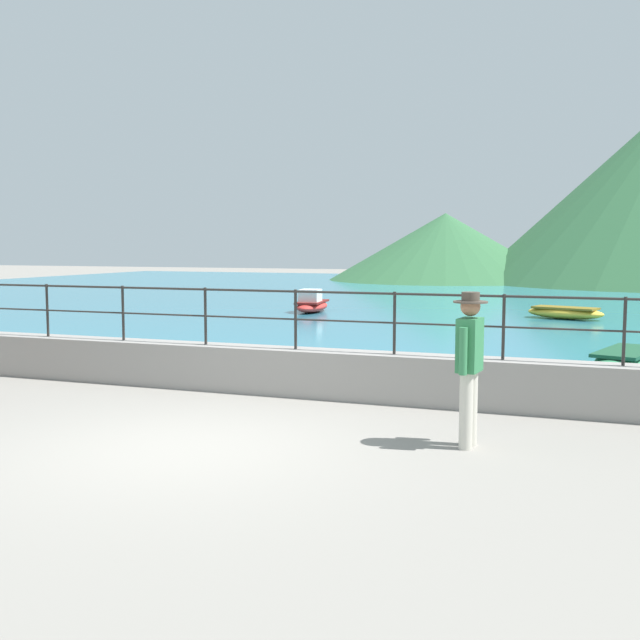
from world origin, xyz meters
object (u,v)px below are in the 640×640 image
object	(u,v)px
boat_1	(626,359)
boat_2	(565,312)
person_walking	(469,361)
boat_3	(312,304)

from	to	relation	value
boat_1	boat_2	bearing A→B (deg)	98.53
person_walking	boat_2	size ratio (longest dim) A/B	0.71
boat_2	person_walking	bearing A→B (deg)	-91.65
person_walking	boat_2	xyz separation A→B (m)	(0.44, 15.24, -0.72)
person_walking	boat_2	world-z (taller)	person_walking
boat_1	boat_3	world-z (taller)	boat_3
boat_2	boat_3	bearing A→B (deg)	-176.98
boat_1	person_walking	bearing A→B (deg)	-107.32
boat_1	boat_3	bearing A→B (deg)	136.40
person_walking	boat_3	xyz separation A→B (m)	(-7.53, 14.82, -0.65)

